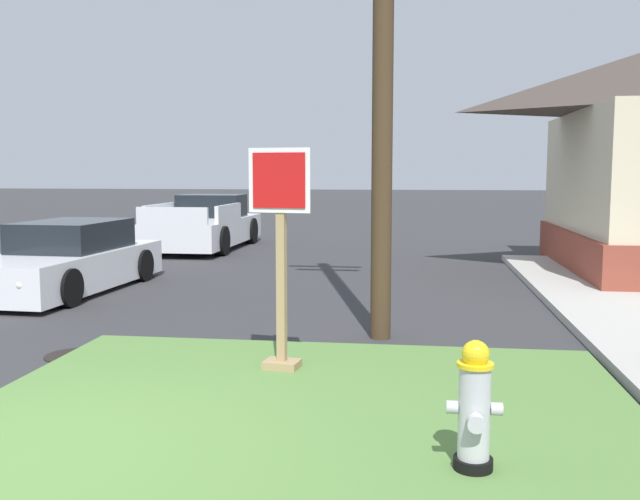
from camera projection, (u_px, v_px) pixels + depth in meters
ground_plane at (26, 467)px, 5.13m from camera, size 160.00×160.00×0.00m
grass_corner_patch at (306, 406)px, 6.36m from camera, size 5.89×4.41×0.08m
fire_hydrant at (474, 409)px, 4.86m from camera, size 0.38×0.34×0.91m
stop_sign at (281, 266)px, 7.30m from camera, size 0.65×0.33×2.29m
manhole_cover at (76, 355)px, 8.21m from camera, size 0.70×0.70×0.02m
parked_sedan_white at (68, 261)px, 12.66m from camera, size 1.99×4.50×1.25m
pickup_truck_white at (205, 226)px, 19.72m from camera, size 2.17×5.20×1.48m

